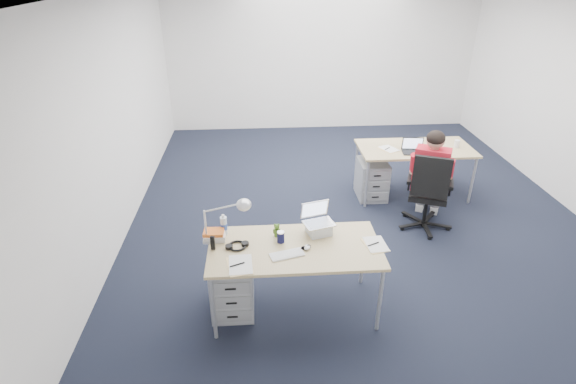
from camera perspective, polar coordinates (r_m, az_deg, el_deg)
The scene contains 24 objects.
floor at distance 6.33m, azimuth 8.31°, elevation -2.19°, with size 7.00×7.00×0.00m, color black.
room at distance 5.69m, azimuth 9.48°, elevation 12.99°, with size 6.02×7.02×2.80m.
desk_near at distance 4.22m, azimuth 0.85°, elevation -7.48°, with size 1.60×0.80×0.73m.
desk_far at distance 6.66m, azimuth 15.83°, elevation 5.09°, with size 1.60×0.80×0.73m.
office_chair at distance 5.97m, azimuth 17.12°, elevation -1.84°, with size 0.88×0.88×1.06m.
seated_person at distance 5.98m, azimuth 17.65°, elevation 1.86°, with size 0.64×0.79×1.30m.
drawer_pedestal_near at distance 4.49m, azimuth -7.04°, elevation -11.74°, with size 0.40×0.50×0.55m, color #A5A8AA.
drawer_pedestal_far at distance 6.60m, azimuth 10.59°, elevation 1.63°, with size 0.40×0.50×0.55m, color #A5A8AA.
silver_laptop at distance 4.31m, azimuth 3.97°, elevation -3.57°, with size 0.28×0.22×0.30m, color silver, non-canonical shape.
wireless_keyboard at distance 4.07m, azimuth -0.13°, elevation -7.94°, with size 0.31×0.13×0.02m, color white.
computer_mouse at distance 4.16m, azimuth 2.45°, elevation -7.02°, with size 0.06×0.09×0.03m, color white.
headphones at distance 4.20m, azimuth -6.48°, elevation -6.74°, with size 0.22×0.17×0.04m, color black, non-canonical shape.
can_koozie at distance 4.22m, azimuth -0.92°, elevation -5.72°, with size 0.07×0.07×0.11m, color #13143C.
water_bottle at distance 4.36m, azimuth -8.17°, elevation -4.09°, with size 0.07×0.07×0.21m, color silver.
bear_figurine at distance 4.30m, azimuth -1.43°, elevation -4.83°, with size 0.07×0.06×0.14m, color #33671B, non-canonical shape.
book_stack at distance 4.32m, azimuth -9.34°, elevation -5.43°, with size 0.20×0.15×0.09m, color silver.
cordless_phone at distance 4.17m, azimuth -9.54°, elevation -6.41°, with size 0.04×0.02×0.14m, color black.
papers_left at distance 3.97m, azimuth -6.19°, elevation -9.25°, with size 0.20×0.29×0.01m, color #FFDB93.
papers_right at distance 4.28m, azimuth 11.00°, elevation -6.60°, with size 0.19×0.26×0.01m, color #FFDB93.
sunglasses at distance 4.16m, azimuth 2.27°, elevation -7.08°, with size 0.10×0.05×0.02m, color black, non-canonical shape.
desk_lamp at distance 4.18m, azimuth -8.58°, elevation -3.60°, with size 0.41×0.15×0.46m, color silver, non-canonical shape.
dark_laptop at distance 6.40m, azimuth 15.70°, elevation 5.66°, with size 0.29×0.28×0.21m, color black, non-canonical shape.
far_cup at distance 6.81m, azimuth 20.66°, elevation 5.76°, with size 0.07×0.07×0.11m, color white.
far_papers at distance 6.48m, azimuth 12.64°, elevation 5.33°, with size 0.18×0.26×0.01m, color white.
Camera 1 is at (-1.30, -5.37, 3.09)m, focal length 28.00 mm.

